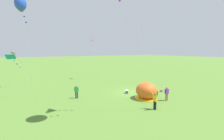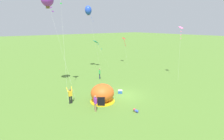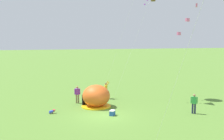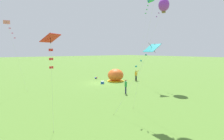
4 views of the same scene
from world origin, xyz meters
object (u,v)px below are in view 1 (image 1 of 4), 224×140
(kite_red, at_px, (14,55))
(person_center_field, at_px, (76,91))
(person_arms_raised, at_px, (155,100))
(kite_pink, at_px, (93,43))
(kite_teal, at_px, (12,58))
(toddler_crawling, at_px, (161,91))
(kite_blue, at_px, (20,3))
(popup_tent, at_px, (146,91))
(person_with_toddler, at_px, (167,93))
(cooler_box, at_px, (127,92))

(kite_red, bearing_deg, person_center_field, -148.77)
(person_arms_raised, height_order, kite_pink, kite_pink)
(person_center_field, bearing_deg, kite_teal, 60.39)
(toddler_crawling, distance_m, person_arms_raised, 7.41)
(toddler_crawling, relative_size, person_center_field, 0.32)
(person_center_field, bearing_deg, kite_red, 31.23)
(kite_teal, xyz_separation_m, kite_blue, (-2.45, -1.32, 5.97))
(person_arms_raised, bearing_deg, popup_tent, -29.95)
(person_with_toddler, xyz_separation_m, kite_blue, (7.91, 14.51, 10.14))
(kite_teal, height_order, kite_blue, kite_blue)
(kite_teal, bearing_deg, toddler_crawling, -111.40)
(cooler_box, relative_size, person_center_field, 0.37)
(kite_blue, bearing_deg, person_center_field, -104.30)
(cooler_box, xyz_separation_m, kite_pink, (12.25, -0.24, 7.47))
(kite_red, bearing_deg, cooler_box, -132.53)
(toddler_crawling, bearing_deg, popup_tent, 106.31)
(person_arms_raised, height_order, kite_blue, kite_blue)
(person_arms_raised, relative_size, kite_blue, 0.16)
(popup_tent, distance_m, kite_red, 21.66)
(kite_red, relative_size, kite_blue, 0.50)
(person_with_toddler, relative_size, kite_blue, 0.14)
(kite_teal, distance_m, kite_pink, 15.76)
(popup_tent, bearing_deg, kite_pink, 1.62)
(person_center_field, relative_size, kite_red, 0.29)
(popup_tent, bearing_deg, toddler_crawling, -73.69)
(cooler_box, bearing_deg, person_with_toddler, -156.87)
(toddler_crawling, height_order, kite_blue, kite_blue)
(person_center_field, relative_size, kite_blue, 0.14)
(kite_pink, bearing_deg, cooler_box, 178.87)
(kite_teal, distance_m, kite_blue, 6.58)
(kite_pink, xyz_separation_m, kite_red, (0.23, 13.85, -2.34))
(person_center_field, distance_m, kite_pink, 14.61)
(person_with_toddler, distance_m, kite_pink, 18.71)
(kite_teal, xyz_separation_m, kite_pink, (6.99, -13.89, 2.56))
(person_with_toddler, xyz_separation_m, kite_pink, (17.35, 1.94, 6.73))
(toddler_crawling, relative_size, person_arms_raised, 0.29)
(person_with_toddler, distance_m, kite_red, 24.03)
(cooler_box, height_order, person_with_toddler, person_with_toddler)
(person_arms_raised, bearing_deg, cooler_box, -9.99)
(person_center_field, xyz_separation_m, kite_blue, (1.38, 5.43, 10.14))
(popup_tent, xyz_separation_m, person_with_toddler, (-1.89, -1.50, -0.03))
(popup_tent, xyz_separation_m, person_arms_raised, (-3.11, 1.79, 0.00))
(person_arms_raised, xyz_separation_m, kite_teal, (11.57, 12.53, 4.14))
(person_center_field, relative_size, kite_pink, 0.20)
(person_arms_raised, bearing_deg, kite_blue, 50.87)
(person_with_toddler, bearing_deg, kite_pink, 6.38)
(toddler_crawling, height_order, person_center_field, person_center_field)
(kite_red, height_order, kite_blue, kite_blue)
(popup_tent, height_order, person_with_toddler, popup_tent)
(kite_pink, distance_m, kite_blue, 16.08)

